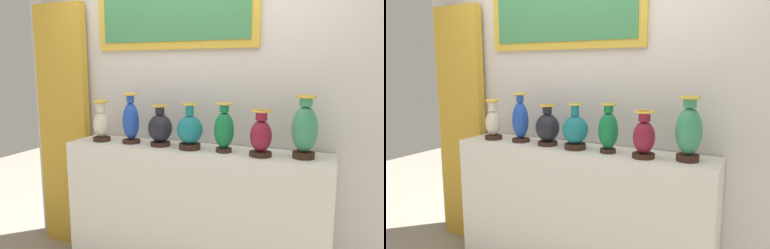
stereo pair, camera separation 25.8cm
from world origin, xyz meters
TOP-DOWN VIEW (x-y plane):
  - display_shelf at (0.00, 0.00)m, footprint 1.99×0.39m
  - back_wall at (-0.01, 0.25)m, footprint 3.37×0.14m
  - curtain_gold at (-1.30, 0.14)m, footprint 0.50×0.08m
  - vase_ivory at (-0.77, -0.04)m, footprint 0.14×0.14m
  - vase_sapphire at (-0.51, -0.01)m, footprint 0.14×0.14m
  - vase_onyx at (-0.25, -0.02)m, footprint 0.18×0.18m
  - vase_teal at (0.00, -0.04)m, footprint 0.19×0.19m
  - vase_emerald at (0.25, -0.04)m, footprint 0.14×0.14m
  - vase_burgundy at (0.52, -0.06)m, footprint 0.15×0.15m
  - vase_jade at (0.79, -0.01)m, footprint 0.16×0.16m

SIDE VIEW (x-z plane):
  - display_shelf at x=0.00m, z-range 0.00..1.04m
  - curtain_gold at x=-1.30m, z-range 0.00..2.17m
  - vase_onyx at x=-0.25m, z-range 1.02..1.33m
  - vase_teal at x=0.00m, z-range 1.01..1.35m
  - vase_burgundy at x=0.52m, z-range 1.03..1.34m
  - vase_ivory at x=-0.77m, z-range 1.02..1.35m
  - vase_emerald at x=0.25m, z-range 1.03..1.37m
  - vase_sapphire at x=-0.51m, z-range 1.02..1.41m
  - vase_jade at x=0.79m, z-range 1.03..1.44m
  - back_wall at x=-0.01m, z-range 0.03..2.85m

